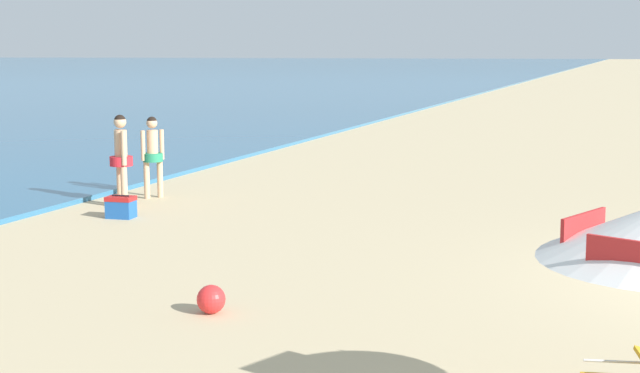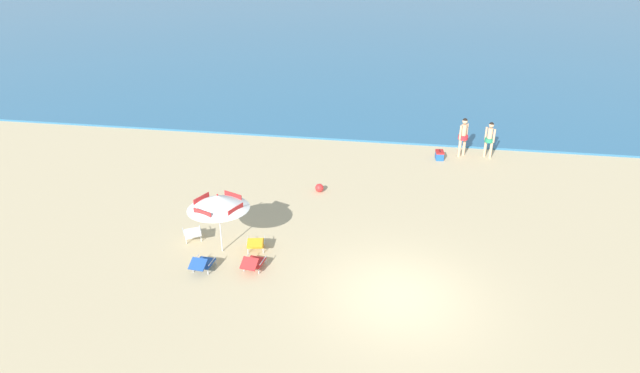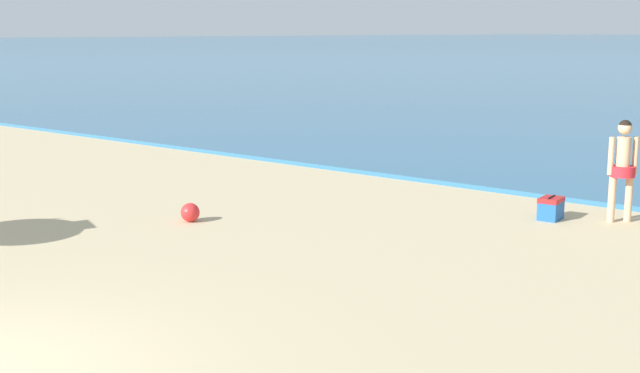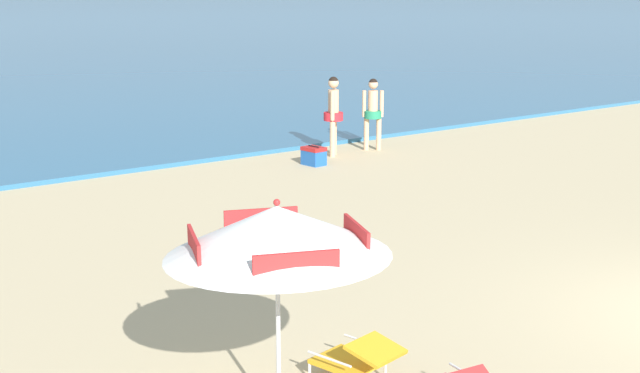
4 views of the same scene
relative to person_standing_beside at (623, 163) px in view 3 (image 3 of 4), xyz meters
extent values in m
cylinder|color=#D8A87F|center=(-0.11, -0.11, -0.61)|extent=(0.13, 0.13, 0.89)
cylinder|color=#D8A87F|center=(0.11, 0.11, -0.61)|extent=(0.13, 0.13, 0.89)
cylinder|color=red|center=(0.00, 0.00, -0.14)|extent=(0.44, 0.44, 0.18)
cylinder|color=#D8A87F|center=(0.00, 0.00, 0.15)|extent=(0.24, 0.24, 0.63)
cylinder|color=#D8A87F|center=(-0.15, -0.16, 0.13)|extent=(0.10, 0.10, 0.67)
cylinder|color=#D8A87F|center=(0.15, 0.16, 0.13)|extent=(0.10, 0.10, 0.67)
sphere|color=#D8A87F|center=(0.00, 0.00, 0.62)|extent=(0.24, 0.24, 0.24)
sphere|color=black|center=(0.00, 0.00, 0.65)|extent=(0.22, 0.22, 0.22)
cube|color=#1E56A8|center=(-1.02, -0.60, -0.89)|extent=(0.38, 0.51, 0.32)
cube|color=red|center=(-1.02, -0.60, -0.69)|extent=(0.39, 0.52, 0.08)
cylinder|color=black|center=(-1.02, -0.60, -0.63)|extent=(0.05, 0.34, 0.02)
sphere|color=red|center=(-5.87, -4.85, -0.88)|extent=(0.34, 0.34, 0.34)
camera|label=1|loc=(-14.80, -9.34, 1.96)|focal=49.49mm
camera|label=2|loc=(-2.71, -23.73, 8.32)|focal=29.91mm
camera|label=3|loc=(4.96, -14.36, 2.28)|focal=46.23mm
camera|label=4|loc=(-12.35, -15.65, 2.78)|focal=49.47mm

